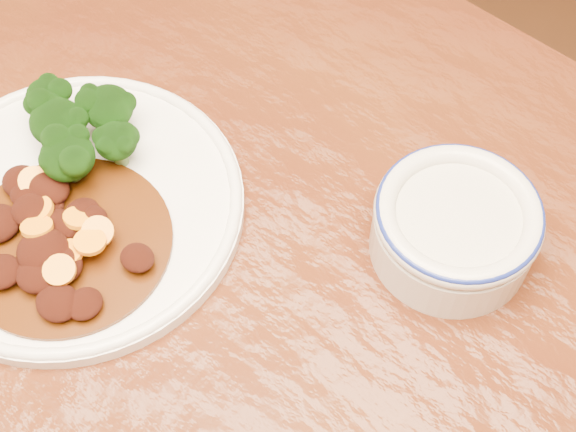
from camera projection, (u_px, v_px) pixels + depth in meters
The scene contains 5 objects.
dining_table at pixel (227, 394), 0.68m from camera, with size 1.55×0.98×0.75m.
dinner_plate at pixel (74, 205), 0.67m from camera, with size 0.29×0.29×0.02m.
broccoli_florets at pixel (77, 127), 0.68m from camera, with size 0.12×0.10×0.05m.
mince_stew at pixel (50, 238), 0.64m from camera, with size 0.17×0.17×0.03m.
dip_bowl at pixel (455, 226), 0.63m from camera, with size 0.13×0.13×0.06m.
Camera 1 is at (0.19, -0.16, 1.32)m, focal length 50.00 mm.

